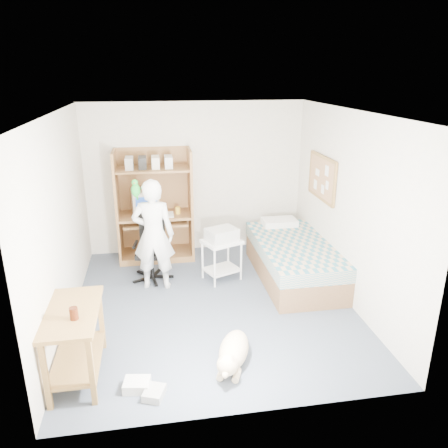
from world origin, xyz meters
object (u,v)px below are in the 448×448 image
object	(u,v)px
side_desk	(75,334)
person	(154,235)
printer_cart	(222,254)
office_chair	(152,256)
computer_hutch	(155,210)
dog	(233,352)
bed	(293,259)

from	to	relation	value
side_desk	person	xyz separation A→B (m)	(0.81, 1.84, 0.30)
side_desk	printer_cart	size ratio (longest dim) A/B	1.57
office_chair	person	bearing A→B (deg)	-73.59
computer_hutch	side_desk	bearing A→B (deg)	-106.14
office_chair	printer_cart	world-z (taller)	office_chair
office_chair	dog	xyz separation A→B (m)	(0.81, -2.23, -0.19)
printer_cart	bed	bearing A→B (deg)	-28.80
bed	person	distance (m)	2.10
bed	printer_cart	xyz separation A→B (m)	(-1.06, 0.11, 0.12)
office_chair	person	size ratio (longest dim) A/B	0.60
side_desk	dog	bearing A→B (deg)	-3.20
dog	bed	bearing A→B (deg)	77.64
side_desk	person	distance (m)	2.04
office_chair	dog	world-z (taller)	office_chair
dog	printer_cart	distance (m)	2.04
office_chair	printer_cart	distance (m)	1.04
computer_hutch	side_desk	size ratio (longest dim) A/B	1.80
side_desk	person	world-z (taller)	person
computer_hutch	office_chair	world-z (taller)	computer_hutch
bed	side_desk	distance (m)	3.39
office_chair	person	distance (m)	0.55
person	printer_cart	distance (m)	1.05
printer_cart	computer_hutch	bearing A→B (deg)	109.96
bed	dog	distance (m)	2.29
bed	dog	size ratio (longest dim) A/B	2.25
bed	side_desk	world-z (taller)	side_desk
computer_hutch	dog	size ratio (longest dim) A/B	2.01
computer_hutch	office_chair	xyz separation A→B (m)	(-0.08, -0.79, -0.48)
office_chair	printer_cart	xyz separation A→B (m)	(1.02, -0.22, 0.07)
dog	side_desk	bearing A→B (deg)	-161.85
computer_hutch	office_chair	size ratio (longest dim) A/B	1.88
office_chair	person	xyz separation A→B (m)	(0.04, -0.30, 0.45)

